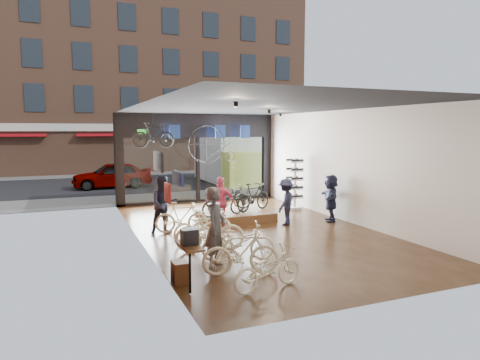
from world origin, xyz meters
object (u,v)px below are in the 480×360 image
display_bike_left (223,203)px  sunglasses_rack (294,184)px  display_bike_right (228,197)px  customer_2 (221,202)px  street_car (112,175)px  customer_0 (215,227)px  box_truck (232,160)px  display_bike_mid (253,197)px  customer_5 (331,198)px  penny_farthing (214,145)px  customer_1 (164,205)px  floor_bike_3 (210,231)px  display_platform (235,216)px  floor_bike_4 (203,225)px  floor_bike_5 (182,217)px  customer_3 (286,202)px  hung_bike (153,135)px  floor_bike_2 (238,242)px  floor_bike_1 (241,252)px  floor_bike_0 (268,269)px

display_bike_left → sunglasses_rack: sunglasses_rack is taller
display_bike_right → customer_2: (-0.81, -1.48, 0.09)m
street_car → customer_0: bearing=2.9°
display_bike_left → sunglasses_rack: (3.55, 1.57, 0.28)m
display_bike_left → customer_2: bearing=136.9°
street_car → box_truck: size_ratio=0.57×
street_car → display_bike_mid: street_car is taller
box_truck → customer_0: bearing=-112.6°
display_bike_right → street_car: bearing=26.9°
customer_5 → penny_farthing: size_ratio=0.83×
customer_1 → customer_5: bearing=-8.6°
sunglasses_rack → floor_bike_3: bearing=-153.5°
display_bike_mid → penny_farthing: size_ratio=0.85×
display_platform → display_bike_right: (-0.05, 0.51, 0.59)m
floor_bike_4 → floor_bike_5: floor_bike_5 is taller
floor_bike_4 → customer_3: size_ratio=1.17×
display_bike_right → customer_3: customer_3 is taller
customer_3 → penny_farthing: penny_farthing is taller
display_bike_left → hung_bike: (-1.65, 3.09, 2.19)m
display_platform → floor_bike_3: bearing=-121.1°
floor_bike_2 → display_bike_right: size_ratio=1.05×
display_bike_left → floor_bike_3: bearing=140.6°
box_truck → floor_bike_3: (-5.53, -12.68, -0.88)m
floor_bike_1 → floor_bike_3: floor_bike_3 is taller
floor_bike_5 → customer_3: customer_3 is taller
floor_bike_2 → display_bike_right: bearing=-3.1°
floor_bike_1 → customer_0: bearing=37.8°
floor_bike_1 → display_bike_mid: (2.63, 5.21, 0.29)m
customer_1 → customer_3: size_ratio=1.15×
floor_bike_1 → floor_bike_5: 4.21m
floor_bike_2 → display_bike_right: (1.62, 4.92, 0.28)m
box_truck → floor_bike_1: size_ratio=4.28×
floor_bike_1 → display_bike_left: size_ratio=1.02×
display_platform → display_bike_left: display_bike_left is taller
floor_bike_5 → display_bike_mid: 3.03m
customer_1 → penny_farthing: penny_farthing is taller
customer_2 → sunglasses_rack: sunglasses_rack is taller
street_car → customer_3: bearing=20.4°
floor_bike_1 → floor_bike_3: size_ratio=0.94×
floor_bike_0 → hung_bike: hung_bike is taller
street_car → display_bike_left: (2.43, -10.89, 0.03)m
box_truck → display_platform: 10.01m
floor_bike_5 → hung_bike: (-0.09, 3.66, 2.44)m
box_truck → display_bike_left: 10.74m
floor_bike_3 → penny_farthing: (2.34, 6.46, 1.96)m
street_car → floor_bike_5: 11.49m
floor_bike_1 → penny_farthing: size_ratio=0.86×
floor_bike_2 → floor_bike_5: 3.30m
floor_bike_2 → floor_bike_4: floor_bike_4 is taller
customer_0 → box_truck: bearing=15.4°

